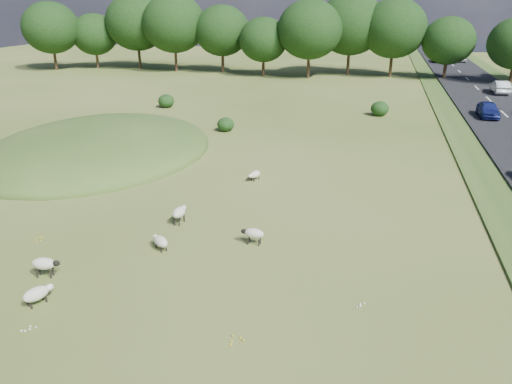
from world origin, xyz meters
TOP-DOWN VIEW (x-y plane):
  - ground at (0.00, 20.00)m, footprint 160.00×160.00m
  - mound at (-12.00, 12.00)m, footprint 16.00×20.00m
  - road at (20.00, 30.00)m, footprint 8.00×150.00m
  - treeline at (-1.06, 55.44)m, footprint 96.28×14.66m
  - shrubs at (-2.80, 26.84)m, footprint 23.47×11.00m
  - sheep_0 at (-1.09, -1.51)m, footprint 1.08×0.98m
  - sheep_1 at (2.85, -0.02)m, footprint 1.11×0.54m
  - sheep_2 at (-1.31, 1.35)m, footprint 0.60×1.22m
  - sheep_3 at (-4.65, -4.81)m, footprint 1.21×0.66m
  - sheep_4 at (-3.74, -6.59)m, footprint 0.91×1.23m
  - sheep_5 at (0.83, 8.49)m, footprint 0.78×1.10m
  - car_0 at (18.10, 76.29)m, footprint 2.30×5.00m
  - car_2 at (21.90, 77.88)m, footprint 1.79×4.39m
  - car_3 at (18.10, 30.19)m, footprint 1.69×4.21m
  - car_7 at (21.90, 44.36)m, footprint 1.57×4.51m

SIDE VIEW (x-z plane):
  - ground at x=0.00m, z-range 0.00..0.00m
  - mound at x=-12.00m, z-range -2.00..2.00m
  - road at x=20.00m, z-range 0.00..0.25m
  - sheep_5 at x=0.83m, z-range 0.08..0.69m
  - sheep_0 at x=-1.09m, z-range 0.08..0.73m
  - sheep_4 at x=-3.74m, z-range 0.09..0.78m
  - sheep_1 at x=2.85m, z-range 0.16..0.95m
  - sheep_3 at x=-4.65m, z-range 0.17..1.02m
  - sheep_2 at x=-1.31m, z-range 0.17..1.04m
  - shrubs at x=-2.80m, z-range -0.03..1.38m
  - car_2 at x=21.90m, z-range 0.25..1.53m
  - car_0 at x=18.10m, z-range 0.25..1.64m
  - car_3 at x=18.10m, z-range 0.25..1.68m
  - car_7 at x=21.90m, z-range 0.25..1.73m
  - treeline at x=-1.06m, z-range 0.72..12.41m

